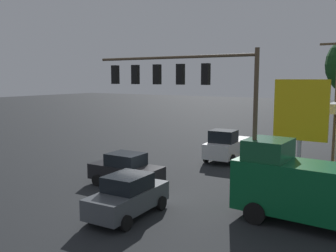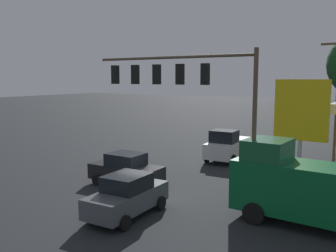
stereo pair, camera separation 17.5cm
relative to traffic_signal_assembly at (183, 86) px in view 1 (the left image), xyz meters
The scene contains 7 objects.
ground_plane 6.25m from the traffic_signal_assembly, ahead, with size 200.00×200.00×0.00m, color black.
traffic_signal_assembly is the anchor object (origin of this frame).
price_sign 8.10m from the traffic_signal_assembly, 120.78° to the right, with size 3.11×0.27×6.20m.
sedan_waiting 6.60m from the traffic_signal_assembly, 11.51° to the right, with size 4.43×2.12×1.93m.
delivery_truck 7.39m from the traffic_signal_assembly, behind, with size 6.89×2.78×3.58m.
pickup_parked 11.69m from the traffic_signal_assembly, 78.40° to the right, with size 2.48×5.30×2.40m.
sedan_far 5.82m from the traffic_signal_assembly, 67.33° to the left, with size 2.21×4.47×1.93m.
Camera 1 is at (-11.29, 15.86, 6.29)m, focal length 40.00 mm.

